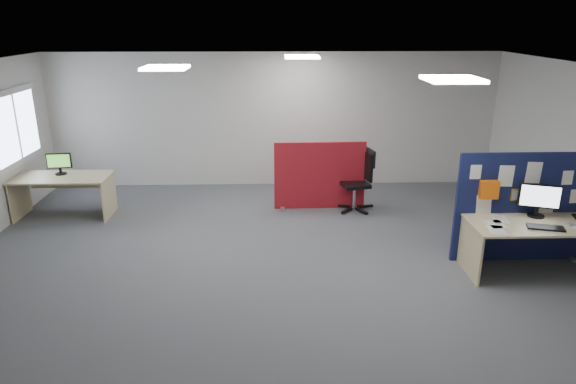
{
  "coord_description": "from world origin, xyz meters",
  "views": [
    {
      "loc": [
        -0.03,
        -6.8,
        3.33
      ],
      "look_at": [
        0.18,
        0.03,
        1.0
      ],
      "focal_mm": 32.0,
      "sensor_mm": 36.0,
      "label": 1
    }
  ],
  "objects_px": {
    "red_divider": "(320,176)",
    "office_chair": "(361,176)",
    "navy_divider": "(522,207)",
    "monitor_second": "(59,163)",
    "monitor_main": "(539,199)",
    "second_desk": "(64,185)",
    "main_desk": "(540,232)"
  },
  "relations": [
    {
      "from": "monitor_main",
      "to": "monitor_second",
      "type": "bearing_deg",
      "value": -177.76
    },
    {
      "from": "navy_divider",
      "to": "office_chair",
      "type": "bearing_deg",
      "value": 132.08
    },
    {
      "from": "navy_divider",
      "to": "second_desk",
      "type": "bearing_deg",
      "value": 164.57
    },
    {
      "from": "monitor_second",
      "to": "office_chair",
      "type": "distance_m",
      "value": 5.3
    },
    {
      "from": "office_chair",
      "to": "main_desk",
      "type": "bearing_deg",
      "value": -63.44
    },
    {
      "from": "main_desk",
      "to": "monitor_main",
      "type": "bearing_deg",
      "value": 87.6
    },
    {
      "from": "navy_divider",
      "to": "main_desk",
      "type": "relative_size",
      "value": 0.98
    },
    {
      "from": "navy_divider",
      "to": "red_divider",
      "type": "relative_size",
      "value": 1.17
    },
    {
      "from": "monitor_main",
      "to": "second_desk",
      "type": "bearing_deg",
      "value": -177.22
    },
    {
      "from": "main_desk",
      "to": "office_chair",
      "type": "bearing_deg",
      "value": 129.44
    },
    {
      "from": "monitor_second",
      "to": "office_chair",
      "type": "xyz_separation_m",
      "value": [
        5.29,
        0.06,
        -0.32
      ]
    },
    {
      "from": "main_desk",
      "to": "monitor_second",
      "type": "height_order",
      "value": "monitor_second"
    },
    {
      "from": "main_desk",
      "to": "second_desk",
      "type": "bearing_deg",
      "value": 162.26
    },
    {
      "from": "monitor_second",
      "to": "office_chair",
      "type": "relative_size",
      "value": 0.38
    },
    {
      "from": "navy_divider",
      "to": "office_chair",
      "type": "height_order",
      "value": "navy_divider"
    },
    {
      "from": "main_desk",
      "to": "office_chair",
      "type": "distance_m",
      "value": 3.2
    },
    {
      "from": "navy_divider",
      "to": "red_divider",
      "type": "bearing_deg",
      "value": 140.21
    },
    {
      "from": "navy_divider",
      "to": "monitor_main",
      "type": "relative_size",
      "value": 3.75
    },
    {
      "from": "red_divider",
      "to": "office_chair",
      "type": "distance_m",
      "value": 0.74
    },
    {
      "from": "monitor_second",
      "to": "monitor_main",
      "type": "bearing_deg",
      "value": -22.79
    },
    {
      "from": "second_desk",
      "to": "monitor_second",
      "type": "bearing_deg",
      "value": 122.25
    },
    {
      "from": "navy_divider",
      "to": "red_divider",
      "type": "height_order",
      "value": "navy_divider"
    },
    {
      "from": "red_divider",
      "to": "monitor_main",
      "type": "bearing_deg",
      "value": -41.62
    },
    {
      "from": "monitor_main",
      "to": "office_chair",
      "type": "height_order",
      "value": "monitor_main"
    },
    {
      "from": "second_desk",
      "to": "monitor_main",
      "type": "bearing_deg",
      "value": -16.4
    },
    {
      "from": "navy_divider",
      "to": "monitor_second",
      "type": "bearing_deg",
      "value": 164.01
    },
    {
      "from": "navy_divider",
      "to": "office_chair",
      "type": "distance_m",
      "value": 2.86
    },
    {
      "from": "navy_divider",
      "to": "monitor_main",
      "type": "height_order",
      "value": "navy_divider"
    },
    {
      "from": "second_desk",
      "to": "monitor_second",
      "type": "relative_size",
      "value": 3.87
    },
    {
      "from": "navy_divider",
      "to": "monitor_second",
      "type": "distance_m",
      "value": 7.49
    },
    {
      "from": "monitor_main",
      "to": "second_desk",
      "type": "distance_m",
      "value": 7.59
    },
    {
      "from": "red_divider",
      "to": "office_chair",
      "type": "relative_size",
      "value": 1.51
    }
  ]
}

